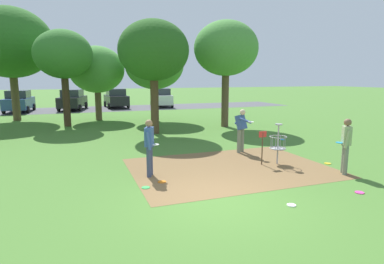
{
  "coord_description": "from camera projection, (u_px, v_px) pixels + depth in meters",
  "views": [
    {
      "loc": [
        -3.1,
        -6.68,
        2.94
      ],
      "look_at": [
        0.78,
        3.98,
        1.0
      ],
      "focal_mm": 30.09,
      "sensor_mm": 36.0,
      "label": 1
    }
  ],
  "objects": [
    {
      "name": "disc_golf_basket",
      "position": [
        276.0,
        142.0,
        10.9
      ],
      "size": [
        0.98,
        0.58,
        1.39
      ],
      "color": "#9E9EA3",
      "rests_on": "ground"
    },
    {
      "name": "frisbee_scattered_b",
      "position": [
        162.0,
        182.0,
        9.11
      ],
      "size": [
        0.23,
        0.23,
        0.02
      ],
      "primitive_type": "cylinder",
      "color": "orange",
      "rests_on": "ground"
    },
    {
      "name": "tree_near_left",
      "position": [
        97.0,
        70.0,
        21.82
      ],
      "size": [
        3.71,
        3.71,
        5.03
      ],
      "color": "brown",
      "rests_on": "ground"
    },
    {
      "name": "frisbee_scattered_a",
      "position": [
        291.0,
        205.0,
        7.45
      ],
      "size": [
        0.21,
        0.21,
        0.02
      ],
      "primitive_type": "cylinder",
      "color": "white",
      "rests_on": "ground"
    },
    {
      "name": "tree_mid_right",
      "position": [
        154.0,
        51.0,
        16.36
      ],
      "size": [
        3.62,
        3.62,
        5.83
      ],
      "color": "#4C3823",
      "rests_on": "ground"
    },
    {
      "name": "tree_far_center",
      "position": [
        10.0,
        43.0,
        21.26
      ],
      "size": [
        5.44,
        5.44,
        7.51
      ],
      "color": "brown",
      "rests_on": "ground"
    },
    {
      "name": "tree_far_right",
      "position": [
        226.0,
        49.0,
        18.67
      ],
      "size": [
        3.74,
        3.74,
        6.19
      ],
      "color": "brown",
      "rests_on": "ground"
    },
    {
      "name": "parked_car_center_left",
      "position": [
        73.0,
        100.0,
        29.17
      ],
      "size": [
        2.71,
        4.5,
        1.84
      ],
      "color": "black",
      "rests_on": "ground"
    },
    {
      "name": "tree_near_right",
      "position": [
        154.0,
        64.0,
        21.21
      ],
      "size": [
        3.89,
        3.89,
        5.45
      ],
      "color": "brown",
      "rests_on": "ground"
    },
    {
      "name": "dirt_tee_pad",
      "position": [
        230.0,
        168.0,
        10.55
      ],
      "size": [
        6.34,
        4.65,
        0.01
      ],
      "primitive_type": "cube",
      "color": "brown",
      "rests_on": "ground"
    },
    {
      "name": "player_waiting_left",
      "position": [
        149.0,
        144.0,
        9.53
      ],
      "size": [
        0.45,
        0.49,
        1.71
      ],
      "color": "#384260",
      "rests_on": "ground"
    },
    {
      "name": "frisbee_far_left",
      "position": [
        146.0,
        188.0,
        8.63
      ],
      "size": [
        0.23,
        0.23,
        0.02
      ],
      "primitive_type": "cylinder",
      "color": "green",
      "rests_on": "ground"
    },
    {
      "name": "player_foreground_watching",
      "position": [
        346.0,
        143.0,
        9.75
      ],
      "size": [
        0.45,
        0.48,
        1.71
      ],
      "color": "slate",
      "rests_on": "ground"
    },
    {
      "name": "tree_far_left",
      "position": [
        63.0,
        55.0,
        18.84
      ],
      "size": [
        3.35,
        3.35,
        5.69
      ],
      "color": "#422D1E",
      "rests_on": "ground"
    },
    {
      "name": "player_throwing",
      "position": [
        241.0,
        128.0,
        12.57
      ],
      "size": [
        0.49,
        1.17,
        1.71
      ],
      "color": "slate",
      "rests_on": "ground"
    },
    {
      "name": "parking_lot_strip",
      "position": [
        110.0,
        109.0,
        30.49
      ],
      "size": [
        36.0,
        6.0,
        0.01
      ],
      "primitive_type": "cube",
      "color": "#4C4C51",
      "rests_on": "ground"
    },
    {
      "name": "ground_plane",
      "position": [
        218.0,
        201.0,
        7.72
      ],
      "size": [
        160.0,
        160.0,
        0.0
      ],
      "primitive_type": "plane",
      "color": "#47752D"
    },
    {
      "name": "parked_car_center_right",
      "position": [
        116.0,
        98.0,
        31.29
      ],
      "size": [
        2.13,
        4.28,
        1.84
      ],
      "color": "black",
      "rests_on": "ground"
    },
    {
      "name": "frisbee_far_right",
      "position": [
        282.0,
        139.0,
        15.31
      ],
      "size": [
        0.25,
        0.25,
        0.02
      ],
      "primitive_type": "cylinder",
      "color": "#1E93DB",
      "rests_on": "ground"
    },
    {
      "name": "parked_car_leftmost",
      "position": [
        19.0,
        101.0,
        27.38
      ],
      "size": [
        2.21,
        4.32,
        1.84
      ],
      "color": "#2D4784",
      "rests_on": "ground"
    },
    {
      "name": "frisbee_near_basket",
      "position": [
        360.0,
        192.0,
        8.26
      ],
      "size": [
        0.23,
        0.23,
        0.02
      ],
      "primitive_type": "cylinder",
      "color": "#E53D99",
      "rests_on": "ground"
    },
    {
      "name": "frisbee_by_tee",
      "position": [
        328.0,
        163.0,
        11.05
      ],
      "size": [
        0.23,
        0.23,
        0.02
      ],
      "primitive_type": "cylinder",
      "color": "gold",
      "rests_on": "ground"
    },
    {
      "name": "parked_car_rightmost",
      "position": [
        161.0,
        98.0,
        32.3
      ],
      "size": [
        2.41,
        4.41,
        1.84
      ],
      "color": "silver",
      "rests_on": "ground"
    }
  ]
}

